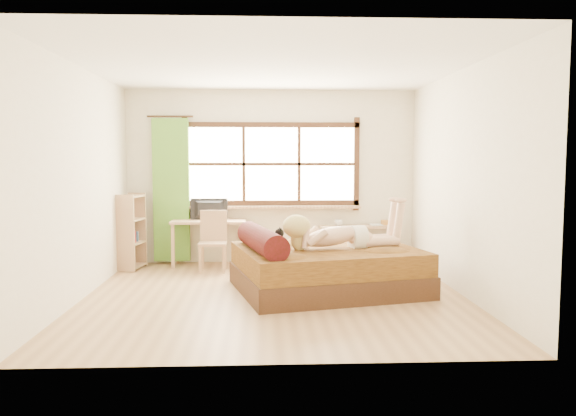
{
  "coord_description": "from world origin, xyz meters",
  "views": [
    {
      "loc": [
        -0.14,
        -6.58,
        1.63
      ],
      "look_at": [
        0.17,
        0.2,
        1.04
      ],
      "focal_mm": 35.0,
      "sensor_mm": 36.0,
      "label": 1
    }
  ],
  "objects_px": {
    "bed": "(323,267)",
    "pipe_shelf": "(358,236)",
    "woman": "(340,222)",
    "bookshelf": "(132,231)",
    "kitten": "(269,237)",
    "desk": "(209,226)",
    "chair": "(213,237)"
  },
  "relations": [
    {
      "from": "bookshelf",
      "to": "kitten",
      "type": "bearing_deg",
      "value": -24.82
    },
    {
      "from": "bed",
      "to": "desk",
      "type": "xyz_separation_m",
      "value": [
        -1.57,
        1.71,
        0.32
      ]
    },
    {
      "from": "bed",
      "to": "chair",
      "type": "relative_size",
      "value": 2.83
    },
    {
      "from": "pipe_shelf",
      "to": "bookshelf",
      "type": "xyz_separation_m",
      "value": [
        -3.44,
        -0.33,
        0.13
      ]
    },
    {
      "from": "woman",
      "to": "pipe_shelf",
      "type": "height_order",
      "value": "woman"
    },
    {
      "from": "desk",
      "to": "pipe_shelf",
      "type": "xyz_separation_m",
      "value": [
        2.32,
        0.12,
        -0.17
      ]
    },
    {
      "from": "desk",
      "to": "bookshelf",
      "type": "distance_m",
      "value": 1.14
    },
    {
      "from": "bed",
      "to": "pipe_shelf",
      "type": "distance_m",
      "value": 1.98
    },
    {
      "from": "woman",
      "to": "bookshelf",
      "type": "xyz_separation_m",
      "value": [
        -2.89,
        1.53,
        -0.29
      ]
    },
    {
      "from": "kitten",
      "to": "bookshelf",
      "type": "relative_size",
      "value": 0.29
    },
    {
      "from": "chair",
      "to": "pipe_shelf",
      "type": "distance_m",
      "value": 2.27
    },
    {
      "from": "pipe_shelf",
      "to": "kitten",
      "type": "bearing_deg",
      "value": -136.25
    },
    {
      "from": "bookshelf",
      "to": "woman",
      "type": "bearing_deg",
      "value": -18.35
    },
    {
      "from": "woman",
      "to": "chair",
      "type": "xyz_separation_m",
      "value": [
        -1.67,
        1.37,
        -0.37
      ]
    },
    {
      "from": "pipe_shelf",
      "to": "desk",
      "type": "bearing_deg",
      "value": 176.35
    },
    {
      "from": "bed",
      "to": "desk",
      "type": "bearing_deg",
      "value": 119.06
    },
    {
      "from": "kitten",
      "to": "chair",
      "type": "relative_size",
      "value": 0.37
    },
    {
      "from": "kitten",
      "to": "chair",
      "type": "xyz_separation_m",
      "value": [
        -0.8,
        1.22,
        -0.18
      ]
    },
    {
      "from": "chair",
      "to": "bookshelf",
      "type": "xyz_separation_m",
      "value": [
        -1.22,
        0.16,
        0.08
      ]
    },
    {
      "from": "woman",
      "to": "kitten",
      "type": "distance_m",
      "value": 0.9
    },
    {
      "from": "bed",
      "to": "kitten",
      "type": "xyz_separation_m",
      "value": [
        -0.67,
        0.11,
        0.37
      ]
    },
    {
      "from": "pipe_shelf",
      "to": "bed",
      "type": "bearing_deg",
      "value": -118.98
    },
    {
      "from": "kitten",
      "to": "bookshelf",
      "type": "distance_m",
      "value": 2.45
    },
    {
      "from": "woman",
      "to": "desk",
      "type": "xyz_separation_m",
      "value": [
        -1.77,
        1.74,
        -0.25
      ]
    },
    {
      "from": "desk",
      "to": "woman",
      "type": "bearing_deg",
      "value": -44.38
    },
    {
      "from": "woman",
      "to": "kitten",
      "type": "height_order",
      "value": "woman"
    },
    {
      "from": "bed",
      "to": "kitten",
      "type": "relative_size",
      "value": 7.73
    },
    {
      "from": "woman",
      "to": "desk",
      "type": "relative_size",
      "value": 1.34
    },
    {
      "from": "bed",
      "to": "pipe_shelf",
      "type": "xyz_separation_m",
      "value": [
        0.75,
        1.83,
        0.14
      ]
    },
    {
      "from": "woman",
      "to": "pipe_shelf",
      "type": "bearing_deg",
      "value": 60.05
    },
    {
      "from": "bed",
      "to": "desk",
      "type": "relative_size",
      "value": 2.22
    },
    {
      "from": "woman",
      "to": "bookshelf",
      "type": "distance_m",
      "value": 3.28
    }
  ]
}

